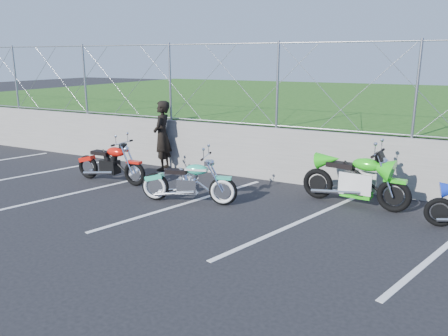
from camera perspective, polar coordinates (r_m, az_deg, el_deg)
The scene contains 9 objects.
ground at distance 8.31m, azimuth -8.57°, elevation -6.55°, with size 90.00×90.00×0.00m, color black.
retaining_wall at distance 11.04m, azimuth 1.87°, elevation 2.33°, with size 30.00×0.22×1.30m, color slate.
grass_field at distance 20.44m, azimuth 13.99°, elevation 7.42°, with size 30.00×20.00×1.30m, color #214E14.
chain_link_fence at distance 10.82m, azimuth 1.94°, elevation 10.91°, with size 28.00×0.03×2.00m.
parking_lines at distance 8.55m, azimuth 1.98°, elevation -5.77°, with size 18.29×4.31×0.01m.
cruiser_turquoise at distance 9.00m, azimuth -4.50°, elevation -2.05°, with size 2.01×0.71×1.02m.
naked_orange at distance 10.79m, azimuth -14.50°, elevation 0.41°, with size 2.02×0.69×1.01m.
sportbike_green at distance 9.19m, azimuth 16.87°, elevation -1.73°, with size 2.21×0.79×1.15m.
person_standing at distance 11.65m, azimuth -8.08°, elevation 4.19°, with size 0.67×0.44×1.84m, color black.
Camera 1 is at (4.58, -6.28, 2.92)m, focal length 35.00 mm.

